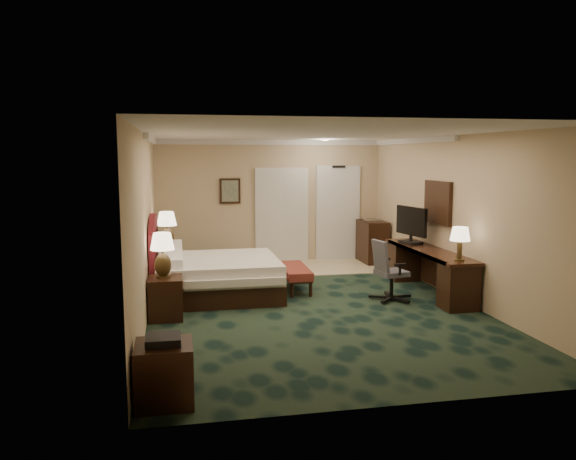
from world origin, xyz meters
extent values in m
cube|color=black|center=(0.00, 0.00, 0.00)|extent=(5.00, 7.50, 0.00)
cube|color=silver|center=(0.00, 0.00, 2.70)|extent=(5.00, 7.50, 0.00)
cube|color=tan|center=(0.00, 3.75, 1.35)|extent=(5.00, 0.00, 2.70)
cube|color=tan|center=(0.00, -3.75, 1.35)|extent=(5.00, 0.00, 2.70)
cube|color=tan|center=(-2.50, 0.00, 1.35)|extent=(0.00, 7.50, 2.70)
cube|color=tan|center=(2.50, 0.00, 1.35)|extent=(0.00, 7.50, 2.70)
cube|color=beige|center=(0.90, 2.90, 0.01)|extent=(3.20, 1.70, 0.01)
cube|color=silver|center=(1.55, 3.72, 1.05)|extent=(1.02, 0.06, 2.18)
cube|color=beige|center=(0.25, 3.71, 1.05)|extent=(1.20, 0.06, 2.10)
cube|color=#456054|center=(-0.90, 3.71, 1.60)|extent=(0.45, 0.06, 0.55)
cube|color=white|center=(2.46, 0.60, 1.55)|extent=(0.05, 0.95, 0.75)
cube|color=silver|center=(-1.39, 0.84, 0.32)|extent=(2.02, 1.88, 0.64)
cube|color=black|center=(-2.24, -0.36, 0.30)|extent=(0.49, 0.56, 0.61)
cube|color=black|center=(-2.23, 2.20, 0.31)|extent=(0.49, 0.56, 0.62)
cube|color=maroon|center=(-0.02, 0.98, 0.21)|extent=(0.46, 1.24, 0.42)
cube|color=black|center=(-2.20, -3.26, 0.29)|extent=(0.55, 0.55, 0.59)
cube|color=black|center=(2.20, 0.33, 0.38)|extent=(0.57, 2.64, 0.76)
cube|color=black|center=(2.14, 0.99, 1.10)|extent=(0.24, 0.88, 0.68)
cube|color=black|center=(2.20, 3.20, 0.47)|extent=(0.49, 0.88, 0.93)
camera|label=1|loc=(-2.03, -8.53, 2.36)|focal=35.00mm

